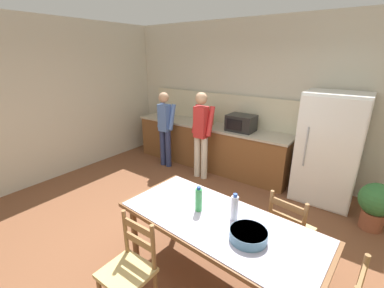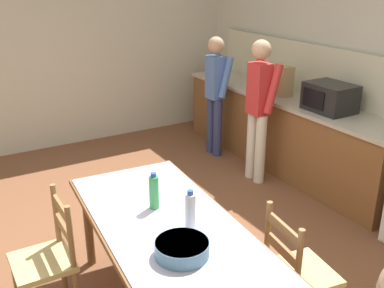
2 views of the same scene
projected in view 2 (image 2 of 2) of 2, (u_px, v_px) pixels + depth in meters
The scene contains 14 objects.
ground_plane at pixel (165, 263), 3.81m from camera, with size 8.32×8.32×0.00m, color brown.
wall_left at pixel (49, 41), 5.90m from camera, with size 0.12×5.20×2.90m, color beige.
kitchen_counter at pixel (283, 131), 5.58m from camera, with size 3.36×0.66×0.91m.
counter_splashback at pixel (307, 69), 5.46m from camera, with size 3.32×0.03×0.60m, color beige.
microwave at pixel (330, 97), 4.78m from camera, with size 0.50×0.39×0.30m.
paper_bag at pixel (282, 81), 5.37m from camera, with size 0.24×0.16×0.36m, color tan.
dining_table at pixel (169, 235), 2.96m from camera, with size 2.04×1.02×0.77m.
bottle_near_centre at pixel (154, 192), 3.10m from camera, with size 0.07×0.07×0.27m.
bottle_off_centre at pixel (190, 211), 2.85m from camera, with size 0.07×0.07×0.27m.
serving_bowl at pixel (182, 248), 2.60m from camera, with size 0.32×0.32×0.09m.
chair_side_far_right at pixel (297, 273), 2.99m from camera, with size 0.48×0.46×0.91m.
chair_side_near_left at pixel (48, 259), 3.13m from camera, with size 0.42×0.40×0.91m.
person_at_sink at pixel (216, 90), 5.78m from camera, with size 0.39×0.27×1.56m.
person_at_counter at pixel (259, 104), 5.02m from camera, with size 0.41×0.28×1.64m.
Camera 2 is at (2.86, -1.41, 2.32)m, focal length 42.00 mm.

